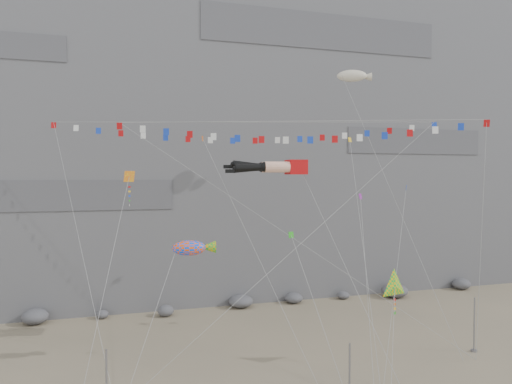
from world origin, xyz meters
TOP-DOWN VIEW (x-y plane):
  - ground at (0.00, 0.00)m, footprint 120.00×120.00m
  - cliff at (0.00, 32.00)m, footprint 80.00×28.00m
  - talus_boulders at (0.00, 17.00)m, footprint 60.00×3.00m
  - anchor_pole_center at (0.21, -6.70)m, footprint 0.12×0.12m
  - anchor_pole_right at (14.06, -1.24)m, footprint 0.12×0.12m
  - legs_kite at (-0.57, 4.81)m, footprint 8.04×14.96m
  - flag_banner_upper at (-1.63, 10.08)m, footprint 32.84×18.62m
  - flag_banner_lower at (0.74, 2.91)m, footprint 26.54×11.13m
  - harlequin_kite at (-12.01, 4.41)m, footprint 4.42×9.72m
  - fish_windsock at (-7.91, 2.65)m, footprint 6.93×6.44m
  - delta_kite at (6.34, -2.01)m, footprint 6.08×7.45m
  - blimp_windsock at (9.55, 10.70)m, footprint 4.39×14.86m
  - small_kite_a at (-5.35, 9.02)m, footprint 5.30×15.15m
  - small_kite_b at (7.63, 5.40)m, footprint 6.25×12.68m
  - small_kite_c at (-0.60, 0.74)m, footprint 1.09×9.03m
  - small_kite_d at (7.92, 7.85)m, footprint 6.16×15.54m
  - small_kite_e at (11.42, 4.27)m, footprint 8.61×10.10m

SIDE VIEW (x-z plane):
  - ground at x=0.00m, z-range 0.00..0.00m
  - talus_boulders at x=0.00m, z-range 0.00..1.20m
  - anchor_pole_center at x=0.21m, z-range 0.00..3.85m
  - anchor_pole_right at x=14.06m, z-range 0.00..4.32m
  - delta_kite at x=6.34m, z-range 0.80..10.92m
  - fish_windsock at x=-7.91m, z-range 2.94..14.33m
  - small_kite_c at x=-0.60m, z-range 2.98..15.72m
  - small_kite_b at x=7.63m, z-range 2.92..20.82m
  - small_kite_e at x=11.42m, z-range 3.64..21.49m
  - harlequin_kite at x=-12.01m, z-range 5.42..22.17m
  - legs_kite at x=-0.57m, z-range 4.67..24.53m
  - small_kite_a at x=-5.35m, z-range 5.07..28.04m
  - small_kite_d at x=7.92m, z-range 4.89..28.37m
  - flag_banner_lower at x=0.74m, z-range 6.87..29.42m
  - flag_banner_upper at x=-1.63m, z-range 5.84..31.61m
  - blimp_windsock at x=9.55m, z-range 9.96..37.25m
  - cliff at x=0.00m, z-range 0.00..50.00m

